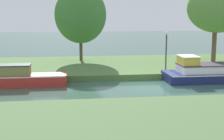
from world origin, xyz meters
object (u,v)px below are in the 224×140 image
(willow_tree_centre, at_px, (218,8))
(lamp_post, at_px, (166,46))
(mooring_post_far, at_px, (223,68))
(navy_barge, at_px, (216,72))
(mooring_post_near, at_px, (198,68))
(willow_tree_left, at_px, (81,15))

(willow_tree_centre, relative_size, lamp_post, 2.34)
(mooring_post_far, bearing_deg, navy_barge, -132.70)
(mooring_post_near, bearing_deg, willow_tree_centre, 52.68)
(willow_tree_left, bearing_deg, willow_tree_centre, -11.13)
(willow_tree_centre, height_order, lamp_post, willow_tree_centre)
(lamp_post, xyz_separation_m, mooring_post_near, (2.13, -0.82, -1.55))
(willow_tree_left, distance_m, willow_tree_centre, 11.70)
(mooring_post_far, bearing_deg, lamp_post, 168.68)
(lamp_post, xyz_separation_m, mooring_post_far, (4.09, -0.82, -1.54))
(lamp_post, height_order, mooring_post_near, lamp_post)
(willow_tree_left, height_order, mooring_post_near, willow_tree_left)
(lamp_post, bearing_deg, mooring_post_far, -11.32)
(navy_barge, xyz_separation_m, mooring_post_near, (-0.82, 1.23, 0.08))
(navy_barge, height_order, lamp_post, lamp_post)
(navy_barge, xyz_separation_m, mooring_post_far, (1.14, 1.23, 0.09))
(navy_barge, height_order, mooring_post_near, navy_barge)
(mooring_post_far, bearing_deg, willow_tree_left, 146.86)
(navy_barge, height_order, willow_tree_left, willow_tree_left)
(mooring_post_near, bearing_deg, lamp_post, 158.98)
(navy_barge, xyz_separation_m, willow_tree_left, (-8.98, 7.84, 3.84))
(willow_tree_left, distance_m, mooring_post_far, 12.65)
(willow_tree_left, bearing_deg, mooring_post_far, -33.14)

